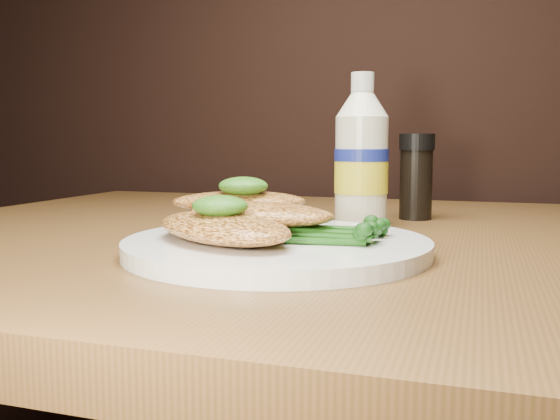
% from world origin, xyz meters
% --- Properties ---
extents(plate, '(0.27, 0.27, 0.01)m').
position_xyz_m(plate, '(-0.09, 0.91, 0.76)').
color(plate, white).
rests_on(plate, dining_table).
extents(chicken_front, '(0.18, 0.16, 0.03)m').
position_xyz_m(chicken_front, '(-0.12, 0.87, 0.78)').
color(chicken_front, '#D98F45').
rests_on(chicken_front, plate).
extents(chicken_mid, '(0.15, 0.09, 0.02)m').
position_xyz_m(chicken_mid, '(-0.11, 0.92, 0.78)').
color(chicken_mid, '#D98F45').
rests_on(chicken_mid, plate).
extents(chicken_back, '(0.15, 0.11, 0.02)m').
position_xyz_m(chicken_back, '(-0.14, 0.95, 0.79)').
color(chicken_back, '#D98F45').
rests_on(chicken_back, plate).
extents(pesto_front, '(0.06, 0.06, 0.02)m').
position_xyz_m(pesto_front, '(-0.12, 0.87, 0.80)').
color(pesto_front, '#133708').
rests_on(pesto_front, chicken_front).
extents(pesto_back, '(0.06, 0.06, 0.02)m').
position_xyz_m(pesto_back, '(-0.13, 0.94, 0.81)').
color(pesto_back, '#133708').
rests_on(pesto_back, chicken_back).
extents(broccolini_bundle, '(0.14, 0.11, 0.02)m').
position_xyz_m(broccolini_bundle, '(-0.05, 0.91, 0.77)').
color(broccolini_bundle, '#174910').
rests_on(broccolini_bundle, plate).
extents(mayo_bottle, '(0.08, 0.08, 0.18)m').
position_xyz_m(mayo_bottle, '(-0.05, 1.11, 0.84)').
color(mayo_bottle, '#EDEAC8').
rests_on(mayo_bottle, dining_table).
extents(pepper_grinder, '(0.05, 0.05, 0.11)m').
position_xyz_m(pepper_grinder, '(0.01, 1.19, 0.80)').
color(pepper_grinder, black).
rests_on(pepper_grinder, dining_table).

